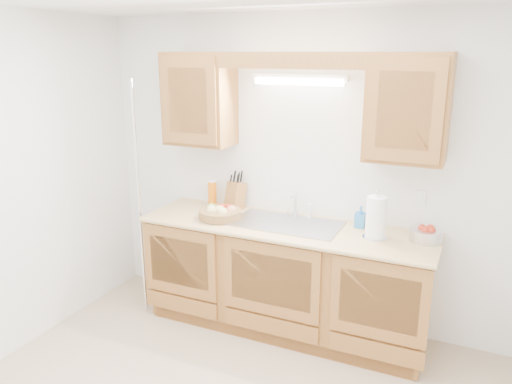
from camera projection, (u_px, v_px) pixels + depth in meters
The scene contains 17 objects.
room at pixel (209, 230), 2.75m from camera, with size 3.52×3.50×2.50m.
base_cabinets at pixel (285, 278), 4.02m from camera, with size 2.20×0.60×0.86m, color #A3682F.
countertop at pixel (286, 227), 3.89m from camera, with size 2.30×0.63×0.04m, color tan.
upper_cabinet_left at pixel (200, 99), 4.09m from camera, with size 0.55×0.33×0.75m, color #A3682F.
upper_cabinet_right at pixel (408, 108), 3.43m from camera, with size 0.55×0.33×0.75m, color #A3682F.
valance at pixel (289, 60), 3.55m from camera, with size 2.20×0.05×0.12m, color #A3682F.
fluorescent_fixture at pixel (299, 79), 3.79m from camera, with size 0.76×0.08×0.08m.
sink at pixel (286, 233), 3.92m from camera, with size 0.84×0.46×0.36m.
wire_shelf_pole at pixel (139, 202), 4.11m from camera, with size 0.03×0.03×2.00m, color silver.
outlet_plate at pixel (420, 198), 3.71m from camera, with size 0.08×0.01×0.12m, color white.
fruit_basket at pixel (220, 213), 4.02m from camera, with size 0.43×0.43×0.11m.
knife_block at pixel (235, 195), 4.25m from camera, with size 0.16×0.21×0.34m.
orange_canister at pixel (212, 193), 4.34m from camera, with size 0.10×0.10×0.23m.
soap_bottle at pixel (360, 217), 3.81m from camera, with size 0.08×0.08×0.17m, color #2673C0.
sponge at pixel (362, 223), 3.89m from camera, with size 0.11×0.09×0.02m.
paper_towel at pixel (376, 218), 3.56m from camera, with size 0.18×0.18×0.37m.
apple_bowl at pixel (426, 234), 3.54m from camera, with size 0.24×0.24×0.12m.
Camera 1 is at (1.30, -2.25, 2.20)m, focal length 35.00 mm.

